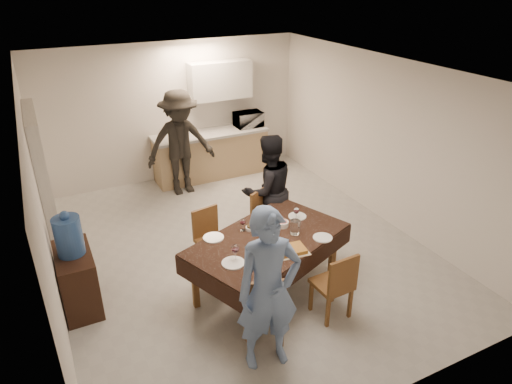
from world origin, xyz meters
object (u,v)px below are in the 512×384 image
water_pitcher (295,227)px  savoury_tart (291,250)px  dining_table (268,241)px  person_near (269,291)px  water_jug (69,236)px  person_far (268,190)px  wine_bottle (263,226)px  microwave (248,119)px  console (78,280)px  person_kitchen (180,143)px

water_pitcher → savoury_tart: (-0.25, -0.33, -0.07)m
dining_table → person_near: size_ratio=1.25×
water_jug → water_pitcher: water_jug is taller
dining_table → person_far: (0.55, 1.05, 0.11)m
wine_bottle → person_near: bearing=-114.4°
wine_bottle → savoury_tart: size_ratio=0.80×
dining_table → microwave: 4.00m
console → water_jug: water_jug is taller
person_near → person_far: person_near is taller
console → person_far: 2.80m
water_jug → water_pitcher: size_ratio=2.56×
water_pitcher → person_kitchen: 3.32m
water_jug → person_far: person_far is taller
dining_table → console: (-2.20, 0.74, -0.35)m
water_pitcher → wine_bottle: bearing=166.0°
person_kitchen → dining_table: bearing=-89.0°
savoury_tart → water_pitcher: bearing=52.9°
person_far → person_kitchen: bearing=-78.4°
console → wine_bottle: 2.32m
dining_table → console: dining_table is taller
person_far → savoury_tart: bearing=68.7°
dining_table → microwave: (1.50, 3.69, 0.33)m
wine_bottle → savoury_tart: (0.15, -0.43, -0.13)m
console → person_near: 2.48m
microwave → wine_bottle: bearing=66.9°
savoury_tart → person_far: (0.45, 1.43, 0.05)m
savoury_tart → dining_table: bearing=104.7°
console → savoury_tart: savoury_tart is taller
savoury_tart → person_far: bearing=72.5°
savoury_tart → person_near: person_near is taller
console → savoury_tart: 2.59m
person_far → person_kitchen: (-0.61, 2.19, 0.11)m
dining_table → person_kitchen: person_kitchen is taller
person_far → person_kitchen: 2.27m
dining_table → person_kitchen: size_ratio=1.18×
microwave → person_near: size_ratio=0.30×
water_jug → savoury_tart: 2.56m
console → water_pitcher: size_ratio=4.47×
dining_table → console: bearing=139.5°
microwave → person_far: person_far is taller
dining_table → wine_bottle: 0.21m
dining_table → water_pitcher: size_ratio=12.28×
wine_bottle → person_kitchen: (-0.01, 3.19, 0.03)m
dining_table → person_kitchen: 3.25m
person_far → person_kitchen: size_ratio=0.89×
wine_bottle → savoury_tart: 0.47m
console → water_jug: (0.00, -0.00, 0.61)m
wine_bottle → water_pitcher: (0.40, -0.10, -0.07)m
microwave → person_far: bearing=70.1°
person_near → savoury_tart: bearing=54.6°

